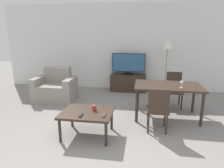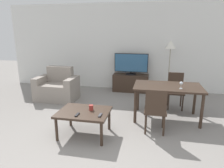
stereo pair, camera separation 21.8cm
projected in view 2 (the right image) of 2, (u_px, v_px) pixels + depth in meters
ground_plane at (78, 158)px, 2.99m from camera, size 18.00×18.00×0.00m
wall_back at (121, 47)px, 6.35m from camera, size 7.56×0.06×2.70m
armchair at (57, 88)px, 5.51m from camera, size 1.08×0.73×0.89m
tv_stand at (131, 83)px, 6.28m from camera, size 1.09×0.43×0.54m
tv at (131, 64)px, 6.13m from camera, size 1.03×0.32×0.65m
coffee_table at (84, 114)px, 3.56m from camera, size 0.90×0.70×0.46m
dining_table at (167, 90)px, 4.20m from camera, size 1.39×0.83×0.73m
dining_chair_near at (155, 109)px, 3.60m from camera, size 0.40×0.40×0.86m
dining_chair_far at (175, 89)px, 4.88m from camera, size 0.40×0.40×0.86m
floor_lamp at (171, 48)px, 5.75m from camera, size 0.30×0.30×1.59m
remote_primary at (77, 115)px, 3.37m from camera, size 0.04×0.15×0.02m
remote_secondary at (100, 115)px, 3.35m from camera, size 0.04×0.15×0.02m
cup_white_near at (91, 108)px, 3.58m from camera, size 0.08×0.08×0.10m
wine_glass_left at (181, 84)px, 3.93m from camera, size 0.07×0.07×0.15m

